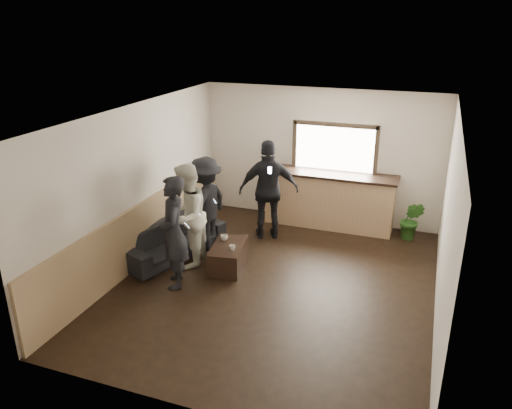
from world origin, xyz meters
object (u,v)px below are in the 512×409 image
at_px(sofa, 172,240).
at_px(person_a, 174,233).
at_px(potted_plant, 412,220).
at_px(person_b, 187,216).
at_px(coffee_table, 228,256).
at_px(cup_a, 224,238).
at_px(cup_b, 232,248).
at_px(bar_counter, 330,196).
at_px(person_c, 205,204).
at_px(person_d, 269,190).

distance_m(sofa, person_a, 1.28).
relative_size(potted_plant, person_b, 0.44).
height_order(coffee_table, person_a, person_a).
relative_size(sofa, cup_a, 16.40).
relative_size(sofa, cup_b, 20.98).
bearing_deg(cup_a, person_b, -152.57).
height_order(coffee_table, person_b, person_b).
height_order(bar_counter, person_c, bar_counter).
xyz_separation_m(bar_counter, sofa, (-2.41, -2.33, -0.34)).
xyz_separation_m(bar_counter, cup_b, (-1.10, -2.59, -0.17)).
bearing_deg(potted_plant, person_a, -138.08).
relative_size(coffee_table, person_a, 0.51).
distance_m(person_a, person_b, 0.72).
bearing_deg(person_c, bar_counter, 141.18).
height_order(person_a, person_d, person_d).
bearing_deg(person_b, person_d, 138.97).
distance_m(potted_plant, person_a, 4.71).
bearing_deg(cup_b, person_d, 86.21).
height_order(cup_b, person_d, person_d).
height_order(bar_counter, potted_plant, bar_counter).
height_order(potted_plant, person_c, person_c).
height_order(bar_counter, person_d, bar_counter).
bearing_deg(cup_a, bar_counter, 58.59).
height_order(bar_counter, coffee_table, bar_counter).
distance_m(sofa, person_d, 2.07).
height_order(coffee_table, person_c, person_c).
relative_size(bar_counter, person_d, 1.37).
xyz_separation_m(bar_counter, person_a, (-1.82, -3.28, 0.29)).
relative_size(coffee_table, cup_a, 7.57).
bearing_deg(person_b, person_c, 169.25).
bearing_deg(potted_plant, cup_b, -138.58).
distance_m(cup_a, person_c, 0.81).
height_order(potted_plant, person_a, person_a).
distance_m(sofa, cup_a, 1.03).
bearing_deg(coffee_table, sofa, 175.02).
height_order(bar_counter, cup_a, bar_counter).
xyz_separation_m(coffee_table, cup_a, (-0.14, 0.16, 0.26)).
xyz_separation_m(bar_counter, cup_a, (-1.39, -2.28, -0.17)).
bearing_deg(person_d, person_c, 19.94).
relative_size(cup_a, potted_plant, 0.16).
relative_size(bar_counter, cup_a, 21.47).
bearing_deg(cup_a, potted_plant, 34.83).
bearing_deg(bar_counter, cup_b, -113.05).
relative_size(sofa, coffee_table, 2.17).
relative_size(bar_counter, potted_plant, 3.36).
relative_size(cup_b, person_c, 0.06).
xyz_separation_m(sofa, person_a, (0.59, -0.95, 0.63)).
height_order(coffee_table, cup_b, cup_b).
height_order(potted_plant, person_d, person_d).
height_order(cup_b, person_a, person_a).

